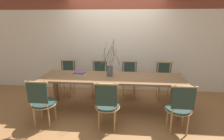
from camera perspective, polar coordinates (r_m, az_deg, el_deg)
ground_plane at (r=4.05m, az=0.00°, el=-12.67°), size 16.00×16.00×0.00m
wall_rear at (r=4.83m, az=1.37°, el=11.90°), size 12.00×0.06×3.20m
dining_table at (r=3.77m, az=0.00°, el=-3.58°), size 3.03×0.82×0.77m
chair_near_leftend at (r=3.53m, az=-21.81°, el=-9.43°), size 0.46×0.46×0.93m
chair_near_left at (r=3.19m, az=-1.61°, el=-11.00°), size 0.46×0.46×0.93m
chair_near_center at (r=3.31m, az=21.22°, el=-11.16°), size 0.46×0.46×0.93m
chair_far_leftend at (r=4.77m, az=-14.43°, el=-2.23°), size 0.46×0.46×0.93m
chair_far_left at (r=4.56m, az=-4.24°, el=-2.60°), size 0.46×0.46×0.93m
chair_far_center at (r=4.50m, az=5.61°, el=-2.87°), size 0.46×0.46×0.93m
chair_far_right at (r=4.60m, az=16.65°, el=-3.08°), size 0.46×0.46×0.93m
vase_centerpiece at (r=3.76m, az=-0.72°, el=0.16°), size 0.41×0.41×0.81m
book_stack at (r=3.96m, az=-10.44°, el=-1.05°), size 0.27×0.22×0.06m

